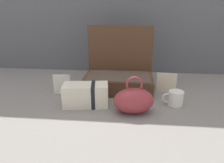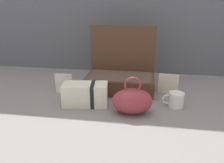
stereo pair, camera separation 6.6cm
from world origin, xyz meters
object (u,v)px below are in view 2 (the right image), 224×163
(open_suitcase, at_px, (121,75))
(teal_pouch_handbag, at_px, (132,101))
(poster_card_right, at_px, (168,84))
(coffee_mug, at_px, (176,100))
(info_card_left, at_px, (64,83))
(cream_toiletry_bag, at_px, (86,94))

(open_suitcase, relative_size, teal_pouch_handbag, 1.94)
(teal_pouch_handbag, height_order, poster_card_right, teal_pouch_handbag)
(open_suitcase, bearing_deg, coffee_mug, -33.81)
(coffee_mug, distance_m, poster_card_right, 0.18)
(info_card_left, relative_size, poster_card_right, 0.99)
(open_suitcase, height_order, info_card_left, open_suitcase)
(info_card_left, xyz_separation_m, poster_card_right, (0.64, 0.09, 0.00))
(teal_pouch_handbag, bearing_deg, cream_toiletry_bag, 166.19)
(teal_pouch_handbag, relative_size, poster_card_right, 1.75)
(cream_toiletry_bag, distance_m, info_card_left, 0.23)
(teal_pouch_handbag, xyz_separation_m, coffee_mug, (0.23, 0.11, -0.03))
(cream_toiletry_bag, xyz_separation_m, coffee_mug, (0.49, 0.05, -0.02))
(coffee_mug, bearing_deg, cream_toiletry_bag, -174.24)
(open_suitcase, bearing_deg, info_card_left, -159.46)
(cream_toiletry_bag, relative_size, poster_card_right, 2.03)
(open_suitcase, height_order, cream_toiletry_bag, open_suitcase)
(teal_pouch_handbag, xyz_separation_m, cream_toiletry_bag, (-0.26, 0.06, -0.01))
(open_suitcase, bearing_deg, cream_toiletry_bag, -120.94)
(info_card_left, bearing_deg, coffee_mug, -10.99)
(teal_pouch_handbag, distance_m, coffee_mug, 0.26)
(teal_pouch_handbag, height_order, cream_toiletry_bag, teal_pouch_handbag)
(teal_pouch_handbag, bearing_deg, open_suitcase, 106.39)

